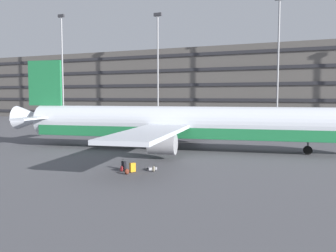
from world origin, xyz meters
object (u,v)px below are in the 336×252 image
airliner (178,124)px  backpack_laid_flat (122,169)px  backpack_teal (154,169)px  suitcase_upright (152,168)px  backpack_silver (127,172)px  suitcase_small (124,165)px  suitcase_navy (133,167)px

airliner → backpack_laid_flat: 12.91m
airliner → backpack_teal: bearing=-77.0°
airliner → suitcase_upright: (2.16, -10.88, -2.79)m
backpack_laid_flat → backpack_silver: backpack_laid_flat is taller
backpack_teal → airliner: bearing=103.0°
airliner → backpack_teal: airliner is taller
suitcase_small → suitcase_upright: size_ratio=1.03×
suitcase_navy → backpack_silver: size_ratio=1.72×
suitcase_small → backpack_silver: suitcase_small is taller
backpack_silver → backpack_laid_flat: bearing=142.1°
airliner → suitcase_navy: size_ratio=47.42×
suitcase_upright → backpack_laid_flat: size_ratio=1.59×
suitcase_navy → airliner: bearing=95.8°
backpack_teal → backpack_laid_flat: bearing=-156.9°
backpack_teal → suitcase_small: bearing=-176.6°
suitcase_small → suitcase_upright: (2.11, 0.90, -0.27)m
suitcase_small → backpack_silver: 1.96m
suitcase_navy → backpack_teal: 1.67m
suitcase_small → suitcase_navy: bearing=-30.3°
suitcase_navy → backpack_laid_flat: size_ratio=1.63×
backpack_silver → backpack_teal: bearing=49.9°
backpack_teal → suitcase_navy: bearing=-148.8°
suitcase_upright → backpack_teal: (0.52, -0.75, 0.13)m
backpack_teal → backpack_silver: bearing=-130.1°
suitcase_small → suitcase_upright: suitcase_small is taller
airliner → backpack_laid_flat: size_ratio=77.21×
backpack_teal → backpack_silver: 2.23m
suitcase_small → airliner: bearing=90.3°
backpack_laid_flat → suitcase_small: bearing=108.8°
airliner → suitcase_navy: bearing=-84.2°
suitcase_small → backpack_teal: suitcase_small is taller
suitcase_navy → backpack_teal: bearing=31.2°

